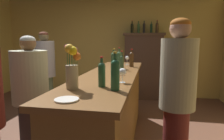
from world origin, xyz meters
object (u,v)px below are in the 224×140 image
at_px(wine_bottle_syrah, 115,73).
at_px(wine_glass_mid, 122,72).
at_px(display_bottle_left, 132,28).
at_px(bar_counter, 111,111).
at_px(flower_arrangement, 72,65).
at_px(cheese_plate, 67,100).
at_px(display_bottle_right, 157,27).
at_px(display_bottle_center, 144,28).
at_px(display_bottle_midright, 151,28).
at_px(wine_bottle_chardonnay, 102,73).
at_px(wine_bottle_riesling, 122,62).
at_px(display_cabinet, 144,65).
at_px(display_bottle_midleft, 139,28).
at_px(patron_redhead, 45,73).
at_px(wine_glass_front, 127,58).
at_px(wine_bottle_malbec, 114,61).
at_px(wine_bottle_pinot, 132,59).
at_px(bartender, 177,103).
at_px(wine_bottle_merlot, 119,59).
at_px(patron_in_grey, 31,99).

xyz_separation_m(wine_bottle_syrah, wine_glass_mid, (0.02, 0.33, -0.04)).
bearing_deg(display_bottle_left, wine_glass_mid, -86.52).
xyz_separation_m(bar_counter, flower_arrangement, (-0.17, -0.91, 0.73)).
distance_m(cheese_plate, display_bottle_right, 4.00).
distance_m(cheese_plate, display_bottle_center, 3.95).
relative_size(wine_bottle_syrah, display_bottle_midright, 1.16).
bearing_deg(display_bottle_midright, display_bottle_center, 180.00).
relative_size(wine_bottle_chardonnay, wine_glass_mid, 1.90).
bearing_deg(wine_bottle_riesling, bar_counter, -103.77).
height_order(wine_glass_mid, flower_arrangement, flower_arrangement).
bearing_deg(wine_bottle_chardonnay, display_bottle_center, 85.42).
distance_m(bar_counter, wine_bottle_chardonnay, 1.01).
distance_m(display_cabinet, wine_bottle_syrah, 3.50).
xyz_separation_m(display_bottle_midleft, patron_redhead, (-1.54, -1.85, -0.90)).
bearing_deg(wine_glass_front, display_cabinet, 81.16).
distance_m(wine_bottle_malbec, wine_bottle_chardonnay, 0.84).
bearing_deg(display_bottle_right, display_bottle_left, 180.00).
bearing_deg(display_bottle_left, display_bottle_right, 0.00).
height_order(wine_bottle_pinot, wine_glass_front, wine_bottle_pinot).
bearing_deg(cheese_plate, display_bottle_midright, 81.29).
bearing_deg(bartender, wine_bottle_pinot, -82.64).
bearing_deg(bar_counter, cheese_plate, -93.53).
relative_size(wine_bottle_merlot, wine_glass_front, 2.04).
relative_size(wine_glass_mid, display_bottle_center, 0.50).
distance_m(wine_bottle_malbec, wine_glass_front, 0.96).
bearing_deg(wine_bottle_merlot, cheese_plate, -93.25).
bearing_deg(display_bottle_midleft, wine_bottle_chardonnay, -92.24).
xyz_separation_m(wine_bottle_chardonnay, flower_arrangement, (-0.24, -0.14, 0.08)).
height_order(wine_bottle_riesling, display_bottle_midright, display_bottle_midright).
bearing_deg(display_bottle_right, wine_bottle_syrah, -97.13).
bearing_deg(display_bottle_right, display_cabinet, 180.00).
bearing_deg(cheese_plate, wine_glass_mid, 66.28).
relative_size(wine_bottle_syrah, wine_glass_mid, 2.26).
relative_size(patron_in_grey, bartender, 0.92).
distance_m(wine_bottle_malbec, wine_glass_mid, 0.66).
distance_m(wine_glass_front, display_bottle_right, 1.78).
bearing_deg(wine_bottle_malbec, wine_glass_mid, -71.88).
bearing_deg(bartender, wine_bottle_syrah, 0.36).
xyz_separation_m(display_bottle_midleft, bartender, (0.56, -3.36, -0.87)).
relative_size(display_bottle_midleft, bartender, 0.19).
bearing_deg(wine_bottle_riesling, wine_bottle_syrah, -84.62).
bearing_deg(display_bottle_midleft, display_bottle_midright, -0.00).
distance_m(display_bottle_right, bartender, 3.47).
bearing_deg(wine_bottle_pinot, cheese_plate, -98.00).
bearing_deg(wine_bottle_chardonnay, patron_redhead, 132.93).
bearing_deg(patron_redhead, wine_bottle_chardonnay, 4.47).
xyz_separation_m(flower_arrangement, patron_in_grey, (-0.63, 0.33, -0.43)).
distance_m(wine_bottle_riesling, bartender, 1.35).
height_order(display_bottle_midleft, display_bottle_center, display_bottle_midleft).
height_order(wine_bottle_syrah, patron_in_grey, patron_in_grey).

